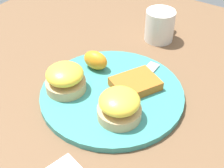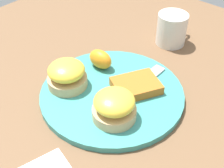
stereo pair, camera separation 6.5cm
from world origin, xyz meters
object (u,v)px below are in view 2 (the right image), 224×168
(cup, at_px, (172,29))
(orange_wedge, at_px, (100,59))
(hashbrown_patty, at_px, (136,86))
(sandwich_benedict_right, at_px, (114,106))
(fork, at_px, (138,86))
(sandwich_benedict_left, at_px, (67,75))

(cup, bearing_deg, orange_wedge, 165.84)
(hashbrown_patty, height_order, orange_wedge, orange_wedge)
(orange_wedge, bearing_deg, cup, -14.16)
(sandwich_benedict_right, distance_m, fork, 0.11)
(orange_wedge, distance_m, cup, 0.22)
(fork, bearing_deg, sandwich_benedict_left, 128.83)
(orange_wedge, xyz_separation_m, fork, (0.00, -0.11, -0.02))
(sandwich_benedict_left, distance_m, fork, 0.16)
(orange_wedge, relative_size, cup, 0.57)
(sandwich_benedict_right, xyz_separation_m, hashbrown_patty, (0.09, 0.02, -0.02))
(sandwich_benedict_left, relative_size, orange_wedge, 1.44)
(sandwich_benedict_right, bearing_deg, hashbrown_patty, 10.93)
(hashbrown_patty, bearing_deg, fork, 8.58)
(sandwich_benedict_right, height_order, orange_wedge, sandwich_benedict_right)
(fork, xyz_separation_m, cup, (0.22, 0.06, 0.03))
(sandwich_benedict_left, xyz_separation_m, orange_wedge, (0.10, -0.01, -0.01))
(sandwich_benedict_left, xyz_separation_m, sandwich_benedict_right, (-0.01, -0.14, 0.00))
(hashbrown_patty, distance_m, fork, 0.01)
(hashbrown_patty, bearing_deg, orange_wedge, 85.06)
(sandwich_benedict_left, bearing_deg, hashbrown_patty, -54.76)
(cup, bearing_deg, fork, -165.57)
(orange_wedge, height_order, cup, cup)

